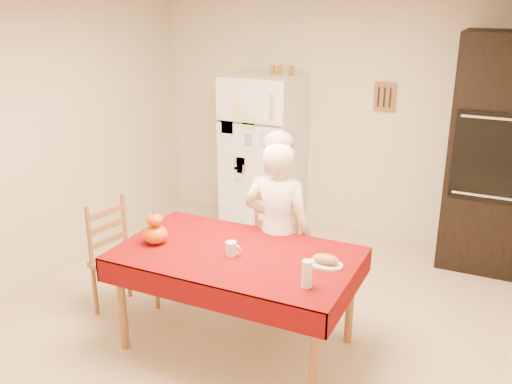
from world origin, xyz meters
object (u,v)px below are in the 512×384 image
Objects in this scene: dining_table at (237,261)px; wine_glass at (307,274)px; oven_cabinet at (490,154)px; chair_far at (273,239)px; bread_plate at (326,264)px; seated_woman at (277,232)px; pumpkin_lower at (155,234)px; chair_left at (118,254)px; refrigerator at (263,154)px; coffee_mug at (231,249)px.

wine_glass is (0.62, -0.25, 0.16)m from dining_table.
oven_cabinet reaches higher than wine_glass.
bread_plate is (0.72, -0.77, 0.26)m from chair_far.
seated_woman is at bearing -128.37° from oven_cabinet.
pumpkin_lower is 1.24m from wine_glass.
wine_glass is (0.71, -1.09, 0.34)m from chair_far.
chair_left reaches higher than wine_glass.
chair_left is 3.96× the size of bread_plate.
refrigerator is at bearing 124.24° from bread_plate.
oven_cabinet reaches higher than chair_far.
coffee_mug is 0.60m from pumpkin_lower.
bread_plate is (1.25, 0.18, -0.06)m from pumpkin_lower.
chair_left is 1.79m from wine_glass.
seated_woman reaches higher than wine_glass.
chair_left is at bearing 174.97° from coffee_mug.
bread_plate is (0.64, 0.08, 0.08)m from dining_table.
coffee_mug is at bearing -105.11° from dining_table.
oven_cabinet is 1.47× the size of seated_woman.
chair_left reaches higher than bread_plate.
chair_far and chair_left have the same top height.
pumpkin_lower is (0.19, -2.30, -0.02)m from refrigerator.
pumpkin_lower is (0.49, -0.15, 0.32)m from chair_left.
coffee_mug is at bearing 162.86° from wine_glass.
dining_table is 9.27× the size of pumpkin_lower.
seated_woman is at bearing 78.30° from dining_table.
refrigerator is 1.92m from seated_woman.
pumpkin_lower is (-0.53, -0.95, 0.32)m from chair_far.
chair_far is 1.09m from bread_plate.
chair_far is 0.46m from seated_woman.
pumpkin_lower is (-0.60, -0.06, 0.02)m from coffee_mug.
refrigerator is at bearing -178.82° from oven_cabinet.
chair_far is (-1.56, -1.39, -0.59)m from oven_cabinet.
dining_table is 1.14× the size of seated_woman.
wine_glass is at bearing -17.14° from coffee_mug.
coffee_mug is at bearing 5.31° from pumpkin_lower.
pumpkin_lower reaches higher than coffee_mug.
seated_woman is at bearing -58.92° from chair_left.
chair_left is (-1.02, -0.80, 0.00)m from chair_far.
coffee_mug is 0.67m from wine_glass.
pumpkin_lower is (-0.71, -0.60, 0.08)m from seated_woman.
oven_cabinet is (2.28, 0.05, 0.25)m from refrigerator.
pumpkin_lower is at bearing -170.08° from dining_table.
chair_left is (-1.11, 0.04, -0.18)m from dining_table.
pumpkin_lower is (-2.09, -2.34, -0.27)m from oven_cabinet.
bread_plate is (0.65, 0.13, -0.04)m from coffee_mug.
pumpkin_lower is at bearing -131.77° from oven_cabinet.
oven_cabinet is at bearing 48.23° from pumpkin_lower.
coffee_mug is at bearing -123.16° from oven_cabinet.
chair_far is 0.64× the size of seated_woman.
coffee_mug is at bearing -94.57° from chair_far.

